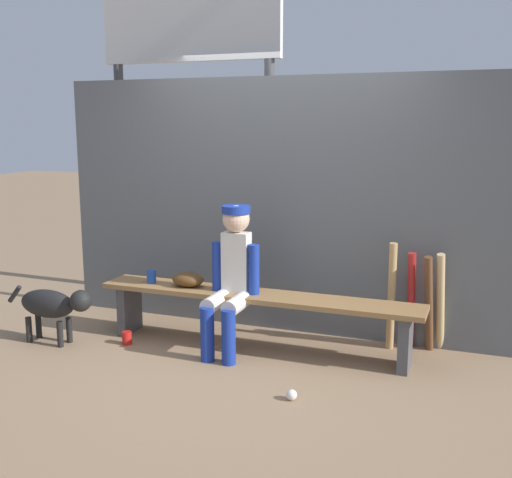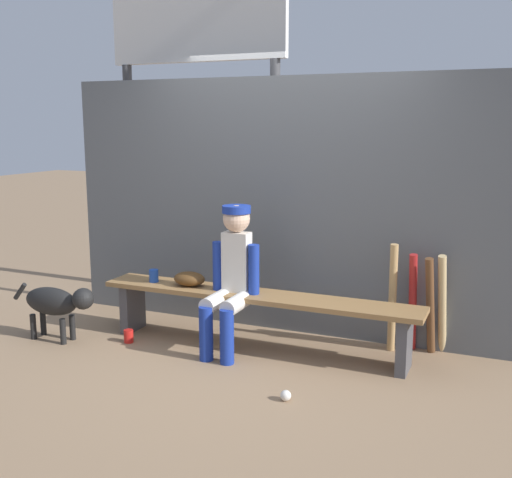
% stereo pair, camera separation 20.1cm
% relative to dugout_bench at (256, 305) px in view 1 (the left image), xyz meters
% --- Properties ---
extents(ground_plane, '(30.00, 30.00, 0.00)m').
position_rel_dugout_bench_xyz_m(ground_plane, '(0.00, 0.00, -0.37)').
color(ground_plane, '#937556').
extents(chainlink_fence, '(4.15, 0.03, 2.23)m').
position_rel_dugout_bench_xyz_m(chainlink_fence, '(0.00, 0.55, 0.74)').
color(chainlink_fence, '#595E63').
rests_on(chainlink_fence, ground_plane).
extents(dugout_bench, '(2.70, 0.36, 0.47)m').
position_rel_dugout_bench_xyz_m(dugout_bench, '(0.00, 0.00, 0.00)').
color(dugout_bench, olive).
rests_on(dugout_bench, ground_plane).
extents(player_seated, '(0.41, 0.55, 1.19)m').
position_rel_dugout_bench_xyz_m(player_seated, '(-0.17, -0.11, 0.28)').
color(player_seated, silver).
rests_on(player_seated, ground_plane).
extents(baseball_glove, '(0.28, 0.20, 0.12)m').
position_rel_dugout_bench_xyz_m(baseball_glove, '(-0.62, 0.00, 0.16)').
color(baseball_glove, '#593819').
rests_on(baseball_glove, dugout_bench).
extents(bat_wood_tan, '(0.08, 0.14, 0.90)m').
position_rel_dugout_bench_xyz_m(bat_wood_tan, '(1.03, 0.38, 0.08)').
color(bat_wood_tan, tan).
rests_on(bat_wood_tan, ground_plane).
extents(bat_aluminum_red, '(0.07, 0.17, 0.82)m').
position_rel_dugout_bench_xyz_m(bat_aluminum_red, '(1.18, 0.46, 0.04)').
color(bat_aluminum_red, '#B22323').
rests_on(bat_aluminum_red, ground_plane).
extents(bat_wood_dark, '(0.11, 0.23, 0.81)m').
position_rel_dugout_bench_xyz_m(bat_wood_dark, '(1.32, 0.42, 0.03)').
color(bat_wood_dark, brown).
rests_on(bat_wood_dark, ground_plane).
extents(bat_wood_natural, '(0.09, 0.26, 0.84)m').
position_rel_dugout_bench_xyz_m(bat_wood_natural, '(1.41, 0.47, 0.05)').
color(bat_wood_natural, tan).
rests_on(bat_wood_natural, ground_plane).
extents(baseball, '(0.07, 0.07, 0.07)m').
position_rel_dugout_bench_xyz_m(baseball, '(0.57, -0.81, -0.34)').
color(baseball, white).
rests_on(baseball, ground_plane).
extents(cup_on_ground, '(0.08, 0.08, 0.11)m').
position_rel_dugout_bench_xyz_m(cup_on_ground, '(-1.05, -0.29, -0.32)').
color(cup_on_ground, red).
rests_on(cup_on_ground, ground_plane).
extents(cup_on_bench, '(0.08, 0.08, 0.11)m').
position_rel_dugout_bench_xyz_m(cup_on_bench, '(-0.96, -0.01, 0.16)').
color(cup_on_bench, '#1E47AD').
rests_on(cup_on_bench, dugout_bench).
extents(scoreboard, '(2.21, 0.27, 3.61)m').
position_rel_dugout_bench_xyz_m(scoreboard, '(-1.13, 1.26, 2.16)').
color(scoreboard, '#3F3F42').
rests_on(scoreboard, ground_plane).
extents(dog, '(0.84, 0.20, 0.49)m').
position_rel_dugout_bench_xyz_m(dog, '(-1.64, -0.48, -0.04)').
color(dog, black).
rests_on(dog, ground_plane).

